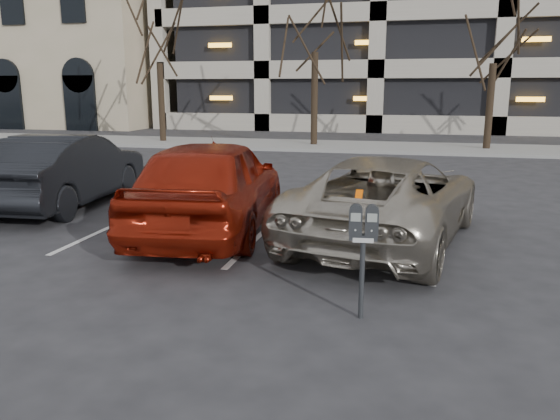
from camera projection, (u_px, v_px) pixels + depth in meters
name	position (u px, v px, depth m)	size (l,w,h in m)	color
ground	(327.00, 271.00, 7.55)	(140.00, 140.00, 0.00)	#28282B
sidewalk	(385.00, 147.00, 22.73)	(80.00, 4.00, 0.12)	gray
stall_lines	(270.00, 225.00, 10.05)	(16.90, 5.20, 0.00)	silver
office_building	(17.00, 19.00, 40.67)	(26.00, 16.20, 15.00)	tan
tree_a	(157.00, 12.00, 23.76)	(3.48, 3.48, 7.92)	black
tree_c	(498.00, 7.00, 20.64)	(3.33, 3.33, 7.58)	black
parking_meter	(363.00, 234.00, 5.79)	(0.33, 0.15, 1.25)	black
suv_silver	(388.00, 199.00, 8.90)	(3.34, 5.44, 1.41)	#B6AD9B
car_red	(211.00, 184.00, 9.46)	(1.98, 4.93, 1.68)	maroon
car_dark	(67.00, 170.00, 11.60)	(1.62, 4.65, 1.53)	black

